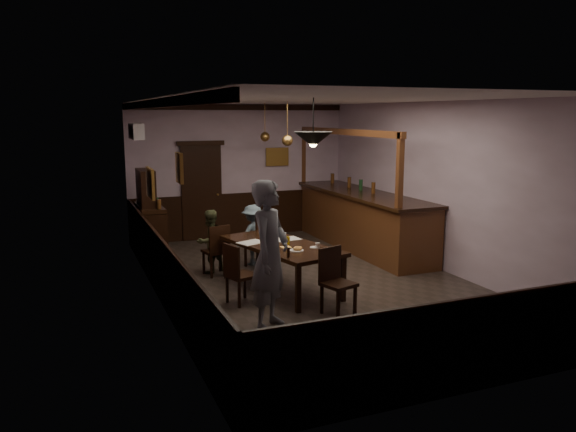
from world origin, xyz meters
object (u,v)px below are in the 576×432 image
chair_far_left (217,248)px  pendant_iron (313,140)px  pendant_brass_mid (287,141)px  sideboard (149,222)px  person_seated_right (253,235)px  pendant_brass_far (265,137)px  coffee_cup (318,245)px  bar_counter (360,218)px  soda_can (288,241)px  chair_near (335,278)px  person_seated_left (210,241)px  person_standing (270,255)px  dining_table (281,248)px  chair_side (238,271)px  chair_far_right (262,238)px

chair_far_left → pendant_iron: (0.93, -1.91, 1.92)m
chair_far_left → pendant_brass_mid: 2.33m
sideboard → person_seated_right: bearing=-39.4°
pendant_brass_far → coffee_cup: bearing=-97.5°
chair_far_left → sideboard: 2.07m
bar_counter → soda_can: bearing=-139.6°
coffee_cup → pendant_brass_mid: pendant_brass_mid is taller
bar_counter → pendant_brass_mid: bearing=-162.5°
pendant_brass_mid → chair_near: bearing=-98.1°
person_seated_left → soda_can: bearing=94.9°
bar_counter → person_standing: bearing=-133.2°
dining_table → chair_far_left: 1.37m
person_standing → pendant_brass_far: pendant_brass_far is taller
coffee_cup → pendant_iron: size_ratio=0.12×
chair_near → pendant_iron: bearing=86.5°
chair_near → person_standing: person_standing is taller
person_standing → soda_can: 1.62m
chair_side → pendant_brass_far: bearing=-42.7°
pendant_brass_mid → dining_table: bearing=-115.5°
sideboard → bar_counter: 4.31m
chair_near → chair_side: bearing=126.4°
person_seated_left → sideboard: size_ratio=0.65×
chair_far_left → chair_near: (1.05, -2.42, 0.02)m
chair_far_left → pendant_iron: 2.87m
soda_can → pendant_brass_mid: (0.61, 1.54, 1.49)m
dining_table → soda_can: (0.09, -0.07, 0.12)m
person_standing → sideboard: 4.55m
dining_table → person_seated_right: size_ratio=2.10×
chair_far_left → person_seated_left: size_ratio=0.80×
pendant_brass_mid → chair_side: bearing=-129.4°
pendant_iron → chair_side: bearing=160.9°
chair_side → chair_near: bearing=-144.0°
chair_far_right → coffee_cup: chair_far_right is taller
soda_can → pendant_brass_far: pendant_brass_far is taller
chair_far_left → person_seated_left: person_seated_left is taller
sideboard → pendant_iron: (1.80, -3.77, 1.73)m
chair_far_right → person_seated_left: person_seated_left is taller
pendant_brass_far → pendant_iron: bearing=-100.1°
coffee_cup → person_seated_left: bearing=108.9°
person_seated_right → pendant_brass_far: pendant_brass_far is taller
pendant_brass_far → chair_far_left: bearing=-128.1°
coffee_cup → sideboard: sideboard is taller
chair_side → soda_can: size_ratio=7.58×
person_seated_left → pendant_brass_mid: (1.50, 0.07, 1.74)m
dining_table → bar_counter: (2.59, 2.06, -0.06)m
chair_near → coffee_cup: bearing=66.2°
person_standing → person_seated_right: size_ratio=1.73×
person_standing → pendant_brass_mid: size_ratio=2.42×
person_seated_left → bar_counter: bearing=164.8°
chair_near → coffee_cup: chair_near is taller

